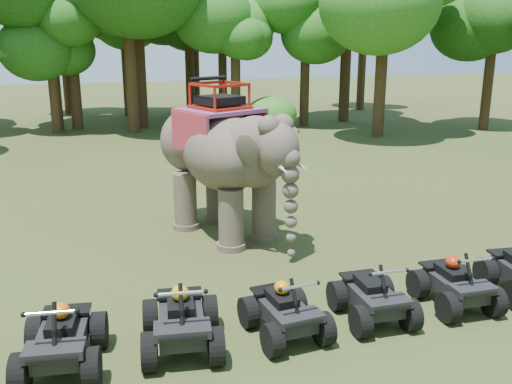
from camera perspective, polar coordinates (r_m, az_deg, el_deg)
ground at (r=11.72m, az=1.78°, el=-10.51°), size 110.00×110.00×0.00m
elephant at (r=14.72m, az=-3.34°, el=3.32°), size 3.83×5.28×4.06m
atv_0 at (r=9.70m, az=-18.96°, el=-13.00°), size 1.51×1.91×1.30m
atv_1 at (r=9.80m, az=-7.51°, el=-11.83°), size 1.54×1.96×1.33m
atv_2 at (r=10.14m, az=2.92°, el=-11.12°), size 1.33×1.73×1.20m
atv_3 at (r=10.86m, az=11.64°, el=-9.51°), size 1.26×1.68×1.21m
atv_4 at (r=11.78m, az=19.36°, el=-8.04°), size 1.26×1.69×1.22m
tree_0 at (r=32.72m, az=-11.63°, el=14.68°), size 6.73×6.73×9.62m
tree_1 at (r=35.12m, az=-3.37°, el=12.84°), size 4.88×4.88×6.97m
tree_2 at (r=33.10m, az=4.95°, el=13.22°), size 5.34×5.34×7.63m
tree_3 at (r=29.99m, az=12.58°, el=14.64°), size 6.79×6.79×9.70m
tree_4 at (r=33.93m, az=22.41°, el=12.31°), size 5.44×5.44×7.78m
tree_27 at (r=32.26m, az=-19.75°, el=11.33°), size 4.56×4.56×6.51m
tree_28 at (r=34.98m, az=9.09°, el=15.96°), size 7.69×7.69×10.99m
tree_29 at (r=37.43m, az=-6.72°, el=15.10°), size 6.86×6.86×9.80m
tree_30 at (r=33.11m, az=-19.69°, el=12.75°), size 5.63×5.63×8.04m
tree_32 at (r=31.34m, az=-12.65°, el=15.79°), size 7.65×7.65×10.92m
tree_34 at (r=40.65m, az=10.62°, el=13.90°), size 5.80×5.80×8.28m
tree_35 at (r=39.30m, az=-6.20°, el=14.87°), size 6.61×6.61×9.44m
tree_39 at (r=37.90m, az=-12.96°, el=14.08°), size 6.17×6.17×8.82m
tree_40 at (r=31.34m, az=-2.07°, el=12.80°), size 5.09×5.09×7.27m
tree_41 at (r=39.73m, az=-18.60°, el=12.64°), size 5.12×5.12×7.32m
tree_42 at (r=33.23m, az=-18.09°, el=14.90°), size 7.25×7.25×10.36m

